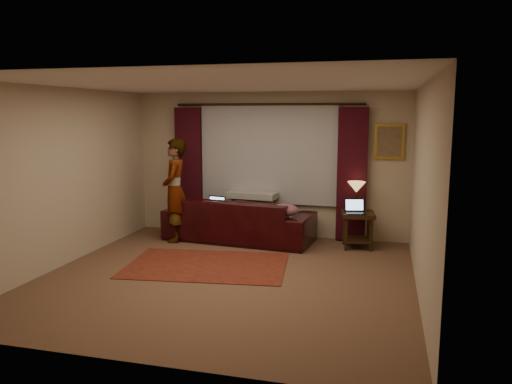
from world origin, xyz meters
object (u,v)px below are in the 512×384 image
(laptop_sofa, at_px, (213,204))
(person, at_px, (175,190))
(laptop_table, at_px, (356,207))
(end_table, at_px, (357,230))
(sofa, at_px, (239,211))
(tiffany_lamp, at_px, (356,196))

(laptop_sofa, height_order, person, person)
(person, bearing_deg, laptop_table, 79.21)
(end_table, bearing_deg, person, -174.10)
(sofa, height_order, laptop_sofa, sofa)
(end_table, xyz_separation_m, person, (-3.12, -0.32, 0.59))
(person, bearing_deg, end_table, 81.59)
(end_table, height_order, laptop_table, laptop_table)
(laptop_sofa, xyz_separation_m, end_table, (2.50, 0.10, -0.34))
(end_table, xyz_separation_m, tiffany_lamp, (-0.05, 0.18, 0.54))
(person, bearing_deg, tiffany_lamp, 84.95)
(laptop_table, bearing_deg, laptop_sofa, 166.62)
(sofa, xyz_separation_m, laptop_table, (2.02, -0.13, 0.20))
(sofa, distance_m, end_table, 2.06)
(sofa, distance_m, tiffany_lamp, 2.04)
(tiffany_lamp, bearing_deg, laptop_table, -87.46)
(laptop_sofa, relative_size, laptop_table, 1.03)
(end_table, height_order, person, person)
(laptop_table, relative_size, person, 0.20)
(laptop_sofa, distance_m, person, 0.71)
(laptop_table, xyz_separation_m, person, (-3.08, -0.19, 0.17))
(laptop_sofa, relative_size, tiffany_lamp, 0.75)
(tiffany_lamp, bearing_deg, end_table, -74.78)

